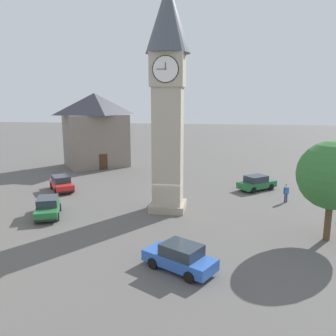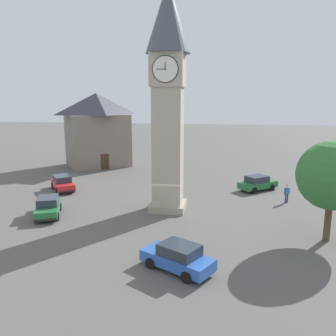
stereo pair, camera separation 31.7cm
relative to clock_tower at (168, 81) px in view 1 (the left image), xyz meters
name	(u,v)px [view 1 (the left image)]	position (x,y,z in m)	size (l,w,h in m)	color
ground_plane	(168,209)	(0.00, 0.00, -10.67)	(200.00, 200.00, 0.00)	#565451
clock_tower	(168,81)	(0.00, 0.00, 0.00)	(3.53, 3.53, 18.31)	gray
car_blue_kerb	(180,257)	(-2.19, 10.32, -9.91)	(4.42, 3.50, 1.53)	#2D5BB7
car_silver_kerb	(48,207)	(9.32, 3.10, -9.91)	(3.11, 4.46, 1.53)	#236B38
car_red_corner	(257,183)	(-8.15, -7.64, -9.91)	(4.28, 3.89, 1.53)	#236B38
car_white_side	(62,183)	(11.74, -4.44, -9.91)	(3.82, 4.32, 1.53)	red
pedestrian	(286,192)	(-10.35, -3.62, -9.66)	(0.53, 0.33, 1.69)	#2D3351
tree	(332,175)	(-11.48, 4.77, -6.21)	(4.52, 4.52, 6.73)	brown
building_shop_left	(95,129)	(12.85, -17.86, -5.54)	(10.61, 10.29, 10.06)	slate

